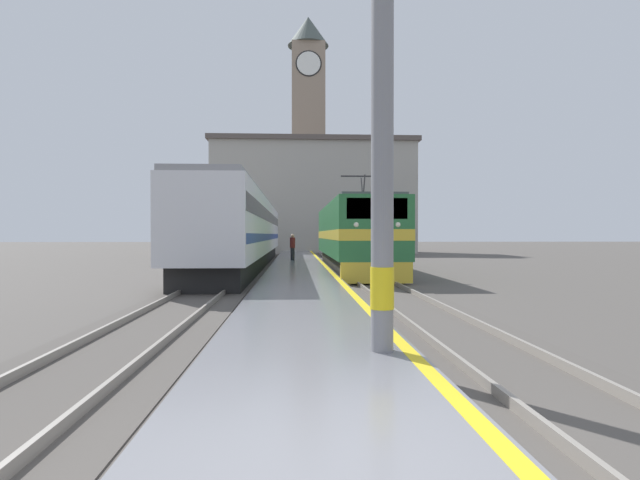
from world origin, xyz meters
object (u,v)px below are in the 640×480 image
(passenger_train, at_px, (246,230))
(locomotive_train, at_px, (353,236))
(clock_tower, at_px, (308,127))
(catenary_mast, at_px, (385,90))
(person_on_platform, at_px, (293,247))

(passenger_train, bearing_deg, locomotive_train, -36.15)
(locomotive_train, bearing_deg, clock_tower, 92.34)
(catenary_mast, xyz_separation_m, clock_tower, (0.39, 54.56, 11.24))
(clock_tower, bearing_deg, passenger_train, -98.67)
(passenger_train, bearing_deg, person_on_platform, 22.77)
(catenary_mast, height_order, clock_tower, clock_tower)
(clock_tower, bearing_deg, person_on_platform, -93.53)
(passenger_train, bearing_deg, clock_tower, 81.33)
(catenary_mast, bearing_deg, locomotive_train, 84.63)
(catenary_mast, relative_size, clock_tower, 0.27)
(passenger_train, height_order, catenary_mast, catenary_mast)
(locomotive_train, relative_size, person_on_platform, 9.29)
(passenger_train, height_order, clock_tower, clock_tower)
(passenger_train, xyz_separation_m, clock_tower, (4.67, 30.64, 13.02))
(catenary_mast, xyz_separation_m, person_on_platform, (-1.43, 25.12, -2.82))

